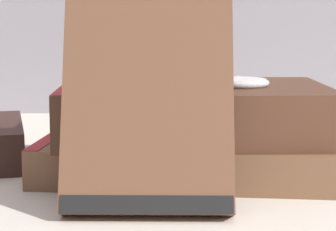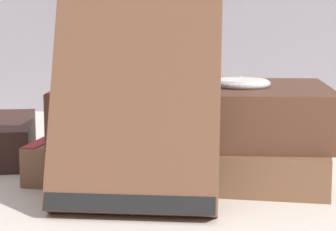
# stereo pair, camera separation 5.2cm
# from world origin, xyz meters

# --- Properties ---
(ground_plane) EXTENTS (3.00, 3.00, 0.00)m
(ground_plane) POSITION_xyz_m (0.00, 0.00, 0.00)
(ground_plane) COLOR beige
(book_flat_bottom) EXTENTS (0.25, 0.17, 0.03)m
(book_flat_bottom) POSITION_xyz_m (0.04, 0.03, 0.02)
(book_flat_bottom) COLOR brown
(book_flat_bottom) RESTS_ON ground_plane
(book_flat_top) EXTENTS (0.22, 0.15, 0.04)m
(book_flat_top) POSITION_xyz_m (0.05, 0.03, 0.05)
(book_flat_top) COLOR #4C2D1E
(book_flat_top) RESTS_ON book_flat_bottom
(book_leaning_front) EXTENTS (0.11, 0.07, 0.16)m
(book_leaning_front) POSITION_xyz_m (0.02, -0.08, 0.07)
(book_leaning_front) COLOR brown
(book_leaning_front) RESTS_ON ground_plane
(pocket_watch) EXTENTS (0.05, 0.05, 0.01)m
(pocket_watch) POSITION_xyz_m (0.09, 0.03, 0.08)
(pocket_watch) COLOR silver
(pocket_watch) RESTS_ON book_flat_top
(reading_glasses) EXTENTS (0.12, 0.09, 0.00)m
(reading_glasses) POSITION_xyz_m (-0.00, 0.17, 0.00)
(reading_glasses) COLOR #ADADB2
(reading_glasses) RESTS_ON ground_plane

